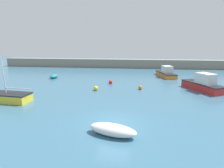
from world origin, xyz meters
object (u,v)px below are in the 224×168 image
open_tender_yellow (113,130)px  motorboat_with_cabin (166,73)px  mooring_buoy_yellow (96,88)px  mooring_buoy_red (111,82)px  cabin_cruiser_white (203,84)px  mooring_buoy_orange (140,87)px  dinghy_near_pier (54,76)px  sailboat_short_mast (7,97)px

open_tender_yellow → motorboat_with_cabin: bearing=-94.4°
motorboat_with_cabin → mooring_buoy_yellow: size_ratio=9.84×
mooring_buoy_red → motorboat_with_cabin: bearing=36.2°
motorboat_with_cabin → open_tender_yellow: (-7.19, -21.50, -0.29)m
motorboat_with_cabin → cabin_cruiser_white: cabin_cruiser_white is taller
motorboat_with_cabin → cabin_cruiser_white: size_ratio=1.02×
open_tender_yellow → mooring_buoy_orange: size_ratio=6.78×
mooring_buoy_red → dinghy_near_pier: bearing=162.8°
motorboat_with_cabin → dinghy_near_pier: (-19.57, -3.55, -0.35)m
cabin_cruiser_white → mooring_buoy_orange: size_ratio=11.28×
cabin_cruiser_white → mooring_buoy_yellow: 13.73m
open_tender_yellow → mooring_buoy_yellow: (-3.45, 10.85, -0.08)m
dinghy_near_pier → mooring_buoy_yellow: size_ratio=3.29×
sailboat_short_mast → mooring_buoy_yellow: size_ratio=9.33×
motorboat_with_cabin → open_tender_yellow: 22.67m
mooring_buoy_yellow → mooring_buoy_red: bearing=70.0°
open_tender_yellow → sailboat_short_mast: bearing=-10.9°
dinghy_near_pier → mooring_buoy_red: 10.84m
open_tender_yellow → dinghy_near_pier: (-12.38, 17.95, -0.05)m
cabin_cruiser_white → mooring_buoy_red: cabin_cruiser_white is taller
dinghy_near_pier → mooring_buoy_red: (10.35, -3.21, -0.05)m
mooring_buoy_red → open_tender_yellow: bearing=-82.2°
cabin_cruiser_white → mooring_buoy_orange: (-7.93, -0.42, -0.57)m
cabin_cruiser_white → open_tender_yellow: 16.11m
motorboat_with_cabin → sailboat_short_mast: bearing=118.5°
dinghy_near_pier → open_tender_yellow: bearing=36.1°
sailboat_short_mast → mooring_buoy_orange: sailboat_short_mast is taller
open_tender_yellow → mooring_buoy_orange: bearing=-86.4°
open_tender_yellow → mooring_buoy_orange: open_tender_yellow is taller
sailboat_short_mast → motorboat_with_cabin: bearing=-135.2°
mooring_buoy_orange → mooring_buoy_yellow: bearing=-168.0°
mooring_buoy_red → mooring_buoy_yellow: 4.15m
cabin_cruiser_white → mooring_buoy_yellow: bearing=70.3°
sailboat_short_mast → mooring_buoy_yellow: sailboat_short_mast is taller
motorboat_with_cabin → dinghy_near_pier: motorboat_with_cabin is taller
sailboat_short_mast → dinghy_near_pier: bearing=-82.4°
cabin_cruiser_white → motorboat_with_cabin: bearing=-8.2°
mooring_buoy_orange → motorboat_with_cabin: bearing=62.4°
sailboat_short_mast → mooring_buoy_orange: (13.99, 6.57, -0.22)m
mooring_buoy_red → mooring_buoy_orange: (4.28, -2.68, -0.03)m
mooring_buoy_yellow → mooring_buoy_orange: bearing=12.0°
mooring_buoy_orange → mooring_buoy_yellow: size_ratio=0.86×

